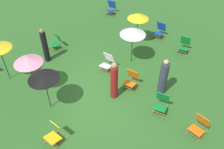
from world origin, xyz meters
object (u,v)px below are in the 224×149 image
(umbrella_3, at_px, (43,77))
(umbrella_2, at_px, (138,16))
(deckchair_1, at_px, (108,62))
(umbrella_4, at_px, (133,31))
(deckchair_5, at_px, (161,103))
(deckchair_7, at_px, (111,8))
(deckchair_6, at_px, (56,42))
(person_2, at_px, (114,81))
(deckchair_3, at_px, (160,31))
(deckchair_10, at_px, (184,45))
(deckchair_8, at_px, (56,133))
(deckchair_0, at_px, (131,80))
(person_0, at_px, (45,46))
(person_1, at_px, (163,78))
(umbrella_0, at_px, (28,60))
(deckchair_9, at_px, (199,126))

(umbrella_3, bearing_deg, umbrella_2, 92.61)
(deckchair_1, height_order, umbrella_4, umbrella_4)
(deckchair_5, height_order, deckchair_7, same)
(deckchair_6, height_order, person_2, person_2)
(deckchair_3, bearing_deg, deckchair_7, 169.62)
(deckchair_1, xyz_separation_m, umbrella_3, (-0.09, -3.19, 1.20))
(deckchair_6, xyz_separation_m, umbrella_2, (2.72, 3.13, 1.16))
(deckchair_1, distance_m, umbrella_2, 2.88)
(umbrella_4, bearing_deg, deckchair_10, 59.34)
(deckchair_3, xyz_separation_m, deckchair_7, (-3.75, 0.20, 0.00))
(deckchair_8, bearing_deg, deckchair_3, 94.84)
(deckchair_8, bearing_deg, deckchair_5, 58.91)
(deckchair_3, bearing_deg, deckchair_8, -89.50)
(deckchair_0, bearing_deg, deckchair_1, 162.14)
(person_0, distance_m, person_1, 5.56)
(deckchair_8, xyz_separation_m, person_1, (1.37, 4.34, 0.42))
(deckchair_1, distance_m, person_2, 1.82)
(deckchair_3, relative_size, deckchair_7, 0.96)
(deckchair_0, height_order, deckchair_7, same)
(deckchair_8, height_order, umbrella_4, umbrella_4)
(umbrella_4, bearing_deg, deckchair_5, -30.47)
(deckchair_3, height_order, umbrella_4, umbrella_4)
(person_0, bearing_deg, umbrella_2, 67.36)
(deckchair_7, distance_m, umbrella_0, 7.59)
(deckchair_0, xyz_separation_m, umbrella_0, (-2.79, -2.86, 1.24))
(umbrella_2, distance_m, umbrella_3, 5.81)
(deckchair_5, distance_m, umbrella_3, 4.44)
(person_0, bearing_deg, deckchair_10, 54.39)
(deckchair_6, bearing_deg, person_1, 14.63)
(deckchair_10, height_order, umbrella_2, umbrella_2)
(deckchair_9, bearing_deg, deckchair_8, -130.44)
(deckchair_1, xyz_separation_m, umbrella_0, (-1.27, -3.03, 1.24))
(person_1, bearing_deg, deckchair_6, 142.18)
(deckchair_0, relative_size, person_0, 0.49)
(deckchair_3, xyz_separation_m, umbrella_2, (-0.57, -1.30, 1.16))
(deckchair_9, bearing_deg, deckchair_5, -176.24)
(umbrella_2, xyz_separation_m, umbrella_3, (0.26, -5.80, 0.04))
(deckchair_0, xyz_separation_m, deckchair_7, (-5.05, 4.28, 0.00))
(person_0, bearing_deg, deckchair_8, -26.76)
(deckchair_0, height_order, deckchair_8, same)
(umbrella_2, xyz_separation_m, person_0, (-2.22, -4.08, -0.70))
(deckchair_6, height_order, deckchair_7, same)
(person_1, bearing_deg, deckchair_7, 102.24)
(deckchair_3, height_order, umbrella_3, umbrella_3)
(deckchair_7, height_order, deckchair_10, same)
(deckchair_9, relative_size, person_1, 0.49)
(umbrella_4, xyz_separation_m, person_2, (0.92, -2.26, -0.82))
(deckchair_7, bearing_deg, deckchair_6, -102.20)
(deckchair_9, bearing_deg, umbrella_2, 153.09)
(umbrella_4, relative_size, person_0, 1.05)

